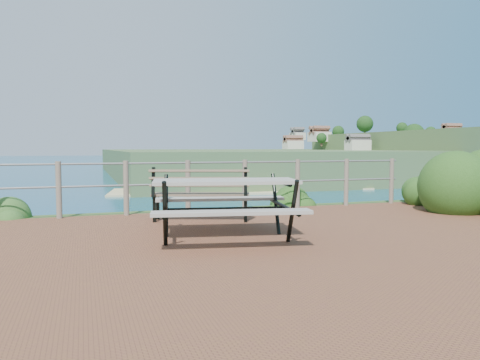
{
  "coord_description": "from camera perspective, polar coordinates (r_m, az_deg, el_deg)",
  "views": [
    {
      "loc": [
        -1.89,
        -5.37,
        1.26
      ],
      "look_at": [
        0.45,
        1.58,
        0.75
      ],
      "focal_mm": 35.0,
      "sensor_mm": 36.0,
      "label": 1
    }
  ],
  "objects": [
    {
      "name": "ground",
      "position": [
        5.84,
        0.77,
        -8.5
      ],
      "size": [
        10.0,
        7.0,
        0.12
      ],
      "primitive_type": "cube",
      "color": "brown",
      "rests_on": "ground"
    },
    {
      "name": "ocean",
      "position": [
        205.39,
        -18.13,
        3.45
      ],
      "size": [
        1200.0,
        1200.0,
        0.0
      ],
      "primitive_type": "plane",
      "color": "#156C7F",
      "rests_on": "ground"
    },
    {
      "name": "safety_railing",
      "position": [
        8.95,
        -6.37,
        -0.44
      ],
      "size": [
        9.4,
        0.1,
        1.0
      ],
      "color": "#6B5B4C",
      "rests_on": "ground"
    },
    {
      "name": "distant_bay",
      "position": [
        271.8,
        21.48,
        3.14
      ],
      "size": [
        290.0,
        232.36,
        24.0
      ],
      "color": "#3E6130",
      "rests_on": "ground"
    },
    {
      "name": "picnic_table",
      "position": [
        6.3,
        -1.77,
        -2.8
      ],
      "size": [
        2.03,
        1.64,
        0.81
      ],
      "rotation": [
        0.0,
        0.0,
        -0.19
      ],
      "color": "gray",
      "rests_on": "ground"
    },
    {
      "name": "park_bench",
      "position": [
        7.92,
        -4.82,
        -0.76
      ],
      "size": [
        1.68,
        0.92,
        0.92
      ],
      "rotation": [
        0.0,
        0.0,
        -0.33
      ],
      "color": "brown",
      "rests_on": "ground"
    },
    {
      "name": "shrub_right_edge",
      "position": [
        11.27,
        21.34,
        -2.71
      ],
      "size": [
        0.95,
        0.95,
        1.36
      ],
      "primitive_type": "ellipsoid",
      "color": "#204314",
      "rests_on": "ground"
    },
    {
      "name": "shrub_lip_east",
      "position": [
        10.31,
        6.26,
        -3.06
      ],
      "size": [
        0.84,
        0.84,
        0.6
      ],
      "primitive_type": "ellipsoid",
      "color": "#204314",
      "rests_on": "ground"
    }
  ]
}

